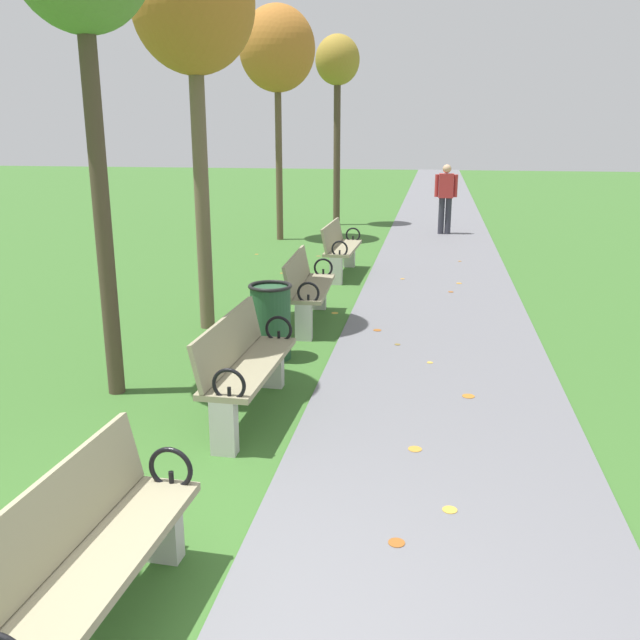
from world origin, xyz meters
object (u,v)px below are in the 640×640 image
(tree_4, at_px, (277,50))
(pedestrian_walking, at_px, (446,195))
(park_bench_2, at_px, (245,364))
(park_bench_3, at_px, (308,287))
(tree_3, at_px, (193,10))
(park_bench_1, at_px, (84,561))
(trash_bin, at_px, (271,321))
(park_bench_4, at_px, (340,247))
(tree_5, at_px, (337,66))

(tree_4, xyz_separation_m, pedestrian_walking, (3.70, 1.36, -3.12))
(park_bench_2, height_order, park_bench_3, same)
(tree_3, distance_m, tree_4, 7.18)
(park_bench_3, height_order, tree_4, tree_4)
(park_bench_2, distance_m, pedestrian_walking, 11.31)
(park_bench_1, relative_size, trash_bin, 1.93)
(tree_3, height_order, pedestrian_walking, tree_3)
(park_bench_1, height_order, park_bench_2, same)
(park_bench_1, distance_m, park_bench_3, 5.90)
(park_bench_2, xyz_separation_m, trash_bin, (-0.15, 1.60, -0.06))
(park_bench_4, relative_size, trash_bin, 1.92)
(park_bench_1, bearing_deg, tree_3, 102.66)
(park_bench_2, bearing_deg, tree_4, 100.90)
(park_bench_1, height_order, pedestrian_walking, pedestrian_walking)
(tree_5, bearing_deg, trash_bin, -85.70)
(park_bench_4, bearing_deg, park_bench_3, -90.00)
(tree_4, distance_m, trash_bin, 9.13)
(park_bench_3, distance_m, park_bench_4, 3.08)
(tree_3, bearing_deg, tree_5, 88.39)
(park_bench_1, bearing_deg, pedestrian_walking, 82.61)
(park_bench_1, height_order, trash_bin, park_bench_1)
(pedestrian_walking, bearing_deg, tree_5, 155.38)
(tree_4, bearing_deg, park_bench_1, -81.52)
(park_bench_1, relative_size, park_bench_3, 1.00)
(tree_5, bearing_deg, pedestrian_walking, -24.62)
(tree_5, xyz_separation_m, trash_bin, (0.81, -10.83, -3.50))
(park_bench_4, bearing_deg, park_bench_2, -90.00)
(park_bench_3, xyz_separation_m, tree_3, (-1.24, -0.40, 3.28))
(park_bench_1, relative_size, tree_5, 0.35)
(park_bench_4, relative_size, tree_5, 0.34)
(tree_5, bearing_deg, park_bench_4, -81.32)
(park_bench_4, xyz_separation_m, trash_bin, (-0.15, -4.53, -0.06))
(park_bench_3, bearing_deg, park_bench_2, -90.00)
(pedestrian_walking, bearing_deg, park_bench_2, -99.25)
(tree_4, height_order, trash_bin, tree_4)
(park_bench_3, bearing_deg, park_bench_4, 90.00)
(park_bench_4, bearing_deg, pedestrian_walking, 70.13)
(park_bench_2, xyz_separation_m, pedestrian_walking, (1.82, 11.15, 0.44))
(park_bench_1, height_order, tree_5, tree_5)
(park_bench_2, bearing_deg, trash_bin, 95.27)
(tree_3, bearing_deg, pedestrian_walking, 70.25)
(tree_4, bearing_deg, park_bench_3, -74.38)
(park_bench_2, xyz_separation_m, tree_3, (-1.24, 2.65, 3.28))
(park_bench_3, height_order, pedestrian_walking, pedestrian_walking)
(trash_bin, bearing_deg, tree_5, 94.30)
(park_bench_2, distance_m, park_bench_3, 3.05)
(park_bench_4, height_order, tree_3, tree_3)
(park_bench_4, height_order, pedestrian_walking, pedestrian_walking)
(tree_5, height_order, trash_bin, tree_5)
(pedestrian_walking, bearing_deg, trash_bin, -101.61)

